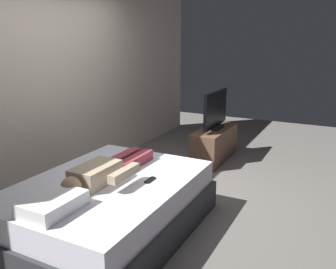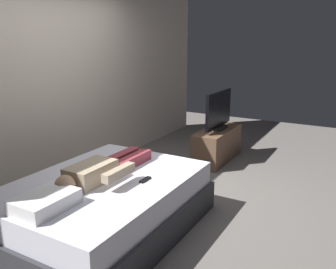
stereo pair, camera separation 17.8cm
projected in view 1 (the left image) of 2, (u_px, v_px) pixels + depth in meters
The scene contains 8 objects.
ground_plane at pixel (167, 207), 3.99m from camera, with size 10.00×10.00×0.00m, color slate.
back_wall at pixel (75, 74), 4.68m from camera, with size 6.40×0.10×2.80m, color beige.
bed at pixel (108, 207), 3.42m from camera, with size 2.03×1.49×0.54m.
pillow at pixel (53, 204), 2.74m from camera, with size 0.48×0.34×0.12m, color white.
person at pixel (106, 171), 3.37m from camera, with size 1.26×0.46×0.18m.
remote at pixel (150, 180), 3.33m from camera, with size 0.15×0.04×0.02m, color black.
tv_stand at pixel (214, 144), 5.52m from camera, with size 1.10×0.40×0.50m, color brown.
tv at pixel (215, 111), 5.38m from camera, with size 0.88×0.20×0.59m.
Camera 1 is at (-3.23, -1.68, 1.84)m, focal length 37.57 mm.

